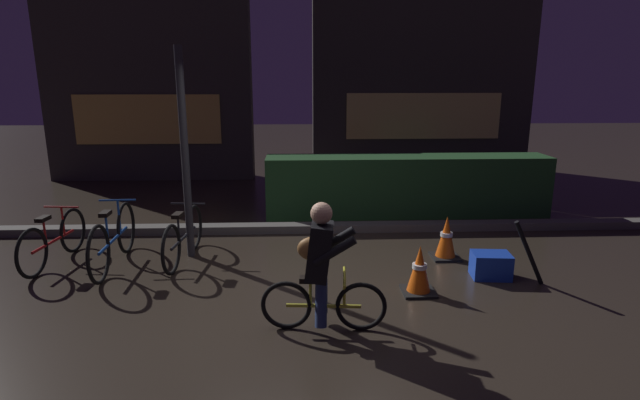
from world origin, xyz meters
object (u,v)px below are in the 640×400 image
parked_bike_center_left (184,236)px  closed_umbrella (529,253)px  street_post (185,155)px  traffic_cone_far (446,238)px  cyclist (321,266)px  parked_bike_leftmost (54,240)px  parked_bike_left_mid (113,239)px  traffic_cone_near (419,270)px  blue_crate (491,265)px

parked_bike_center_left → closed_umbrella: closed_umbrella is taller
street_post → traffic_cone_far: street_post is taller
cyclist → parked_bike_leftmost: bearing=155.9°
street_post → parked_bike_left_mid: size_ratio=1.55×
parked_bike_left_mid → traffic_cone_near: parked_bike_left_mid is taller
parked_bike_left_mid → parked_bike_center_left: 0.85m
parked_bike_leftmost → traffic_cone_far: parked_bike_leftmost is taller
parked_bike_left_mid → parked_bike_center_left: size_ratio=1.13×
closed_umbrella → parked_bike_leftmost: bearing=-14.8°
parked_bike_left_mid → traffic_cone_near: bearing=-106.6°
parked_bike_center_left → blue_crate: size_ratio=3.50×
closed_umbrella → cyclist: bearing=14.9°
blue_crate → traffic_cone_far: bearing=117.6°
parked_bike_left_mid → blue_crate: (4.60, -0.56, -0.21)m
parked_bike_center_left → blue_crate: bearing=-95.2°
parked_bike_left_mid → blue_crate: size_ratio=3.96×
traffic_cone_far → closed_umbrella: closed_umbrella is taller
parked_bike_leftmost → parked_bike_center_left: size_ratio=0.98×
traffic_cone_near → traffic_cone_far: 1.23m
parked_bike_leftmost → parked_bike_left_mid: size_ratio=0.87×
parked_bike_leftmost → traffic_cone_far: bearing=-84.6°
parked_bike_leftmost → traffic_cone_far: size_ratio=2.65×
parked_bike_leftmost → traffic_cone_near: parked_bike_leftmost is taller
blue_crate → cyclist: cyclist is taller
street_post → parked_bike_left_mid: (-0.88, -0.34, -0.99)m
parked_bike_left_mid → traffic_cone_far: bearing=-90.4°
parked_bike_leftmost → cyclist: cyclist is taller
traffic_cone_far → blue_crate: (0.35, -0.67, -0.12)m
parked_bike_center_left → closed_umbrella: (4.10, -0.98, 0.07)m
street_post → closed_umbrella: (4.05, -1.15, -0.96)m
traffic_cone_far → cyclist: cyclist is taller
traffic_cone_near → traffic_cone_far: (0.61, 1.07, 0.01)m
street_post → parked_bike_leftmost: size_ratio=1.79×
traffic_cone_near → traffic_cone_far: traffic_cone_far is taller
parked_bike_left_mid → traffic_cone_near: 3.77m
parked_bike_leftmost → parked_bike_left_mid: (0.79, -0.12, 0.04)m
parked_bike_leftmost → blue_crate: bearing=-91.6°
parked_bike_center_left → cyclist: (1.70, -1.88, 0.30)m
parked_bike_center_left → cyclist: bearing=-132.2°
blue_crate → closed_umbrella: size_ratio=0.52×
street_post → cyclist: 2.73m
blue_crate → street_post: bearing=166.4°
parked_bike_leftmost → cyclist: size_ratio=1.21×
cyclist → traffic_cone_near: bearing=38.5°
parked_bike_center_left → traffic_cone_far: (3.43, -0.06, -0.05)m
traffic_cone_far → cyclist: bearing=-133.6°
parked_bike_leftmost → cyclist: (3.32, -1.83, 0.31)m
parked_bike_center_left → traffic_cone_near: parked_bike_center_left is taller
cyclist → closed_umbrella: size_ratio=1.47×
closed_umbrella → traffic_cone_far: bearing=-59.3°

